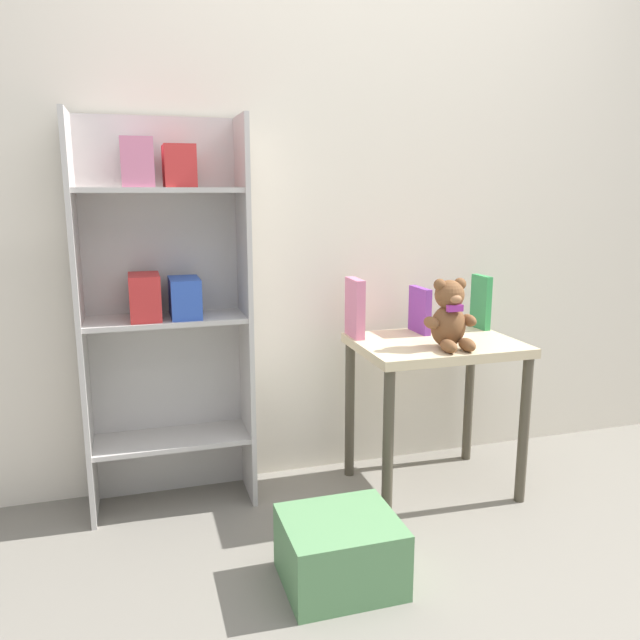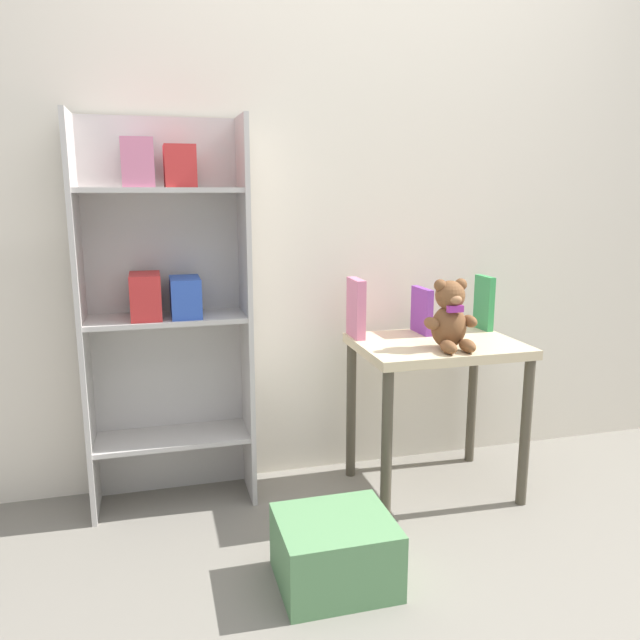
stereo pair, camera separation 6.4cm
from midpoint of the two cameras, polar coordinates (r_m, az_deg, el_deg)
name	(u,v)px [view 2 (the right image)]	position (r m, az deg, el deg)	size (l,w,h in m)	color
wall_back	(350,176)	(2.63, 3.51, 12.98)	(4.80, 0.06, 2.50)	silver
bookshelf_side	(165,296)	(2.38, -13.23, 2.13)	(0.61, 0.26, 1.46)	#BCB7B2
display_table	(436,366)	(2.50, 11.30, -4.13)	(0.62, 0.47, 0.62)	beige
teddy_bear	(450,317)	(2.35, 12.60, 0.25)	(0.20, 0.18, 0.26)	brown
book_standing_pink	(356,308)	(2.48, 4.05, 1.09)	(0.04, 0.15, 0.23)	#D17093
book_standing_purple	(422,311)	(2.58, 9.99, 0.85)	(0.03, 0.15, 0.19)	purple
book_standing_green	(484,303)	(2.71, 15.42, 1.52)	(0.03, 0.12, 0.23)	#33934C
storage_bin	(335,551)	(2.04, 2.35, -20.38)	(0.35, 0.31, 0.21)	#568956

